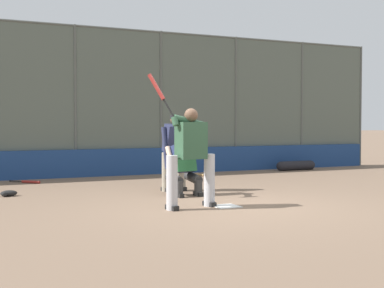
# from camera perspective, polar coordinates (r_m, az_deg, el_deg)

# --- Properties ---
(ground_plane) EXTENTS (160.00, 160.00, 0.00)m
(ground_plane) POSITION_cam_1_polar(r_m,az_deg,el_deg) (9.30, 3.63, -6.68)
(ground_plane) COLOR #7A604C
(home_plate_marker) EXTENTS (0.43, 0.43, 0.01)m
(home_plate_marker) POSITION_cam_1_polar(r_m,az_deg,el_deg) (9.29, 3.63, -6.64)
(home_plate_marker) COLOR white
(home_plate_marker) RESTS_ON ground_plane
(backstop_fence) EXTENTS (17.25, 0.08, 4.07)m
(backstop_fence) POSITION_cam_1_polar(r_m,az_deg,el_deg) (14.96, -7.74, 4.81)
(backstop_fence) COLOR #515651
(backstop_fence) RESTS_ON ground_plane
(padding_wall) EXTENTS (16.83, 0.18, 0.74)m
(padding_wall) POSITION_cam_1_polar(r_m,az_deg,el_deg) (14.89, -7.59, -1.93)
(padding_wall) COLOR navy
(padding_wall) RESTS_ON ground_plane
(bleachers_beyond) EXTENTS (12.02, 3.05, 1.80)m
(bleachers_beyond) POSITION_cam_1_polar(r_m,az_deg,el_deg) (18.76, -0.95, -0.39)
(bleachers_beyond) COLOR slate
(bleachers_beyond) RESTS_ON ground_plane
(batter_at_plate) EXTENTS (1.13, 0.59, 2.28)m
(batter_at_plate) POSITION_cam_1_polar(r_m,az_deg,el_deg) (9.01, -0.16, -1.05)
(batter_at_plate) COLOR #B7B7BC
(batter_at_plate) RESTS_ON ground_plane
(catcher_behind_plate) EXTENTS (0.67, 0.78, 1.25)m
(catcher_behind_plate) POSITION_cam_1_polar(r_m,az_deg,el_deg) (10.61, -0.80, -2.05)
(catcher_behind_plate) COLOR #333333
(catcher_behind_plate) RESTS_ON ground_plane
(umpire_home) EXTENTS (0.66, 0.43, 1.62)m
(umpire_home) POSITION_cam_1_polar(r_m,az_deg,el_deg) (11.30, -1.85, -0.69)
(umpire_home) COLOR gray
(umpire_home) RESTS_ON ground_plane
(spare_bat_near_backstop) EXTENTS (0.65, 0.67, 0.07)m
(spare_bat_near_backstop) POSITION_cam_1_polar(r_m,az_deg,el_deg) (13.46, -17.04, -3.88)
(spare_bat_near_backstop) COLOR black
(spare_bat_near_backstop) RESTS_ON ground_plane
(spare_bat_by_padding) EXTENTS (0.24, 0.86, 0.07)m
(spare_bat_by_padding) POSITION_cam_1_polar(r_m,az_deg,el_deg) (14.63, 0.85, -3.30)
(spare_bat_by_padding) COLOR black
(spare_bat_by_padding) RESTS_ON ground_plane
(fielding_glove_on_dirt) EXTENTS (0.33, 0.25, 0.12)m
(fielding_glove_on_dirt) POSITION_cam_1_polar(r_m,az_deg,el_deg) (11.16, -19.01, -5.00)
(fielding_glove_on_dirt) COLOR black
(fielding_glove_on_dirt) RESTS_ON ground_plane
(equipment_bag_dugout_side) EXTENTS (1.38, 0.29, 0.29)m
(equipment_bag_dugout_side) POSITION_cam_1_polar(r_m,az_deg,el_deg) (16.72, 11.02, -2.27)
(equipment_bag_dugout_side) COLOR black
(equipment_bag_dugout_side) RESTS_ON ground_plane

